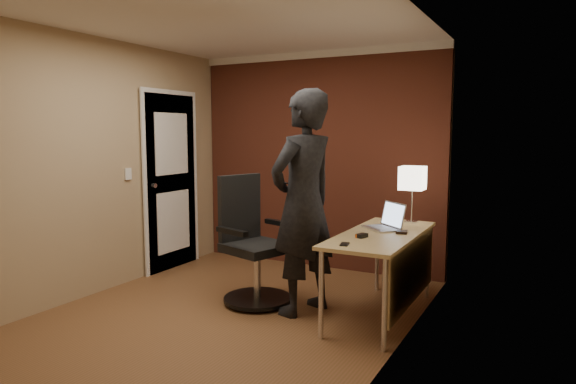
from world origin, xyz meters
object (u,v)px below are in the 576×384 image
Objects in this scene: mouse at (362,236)px; laptop at (387,222)px; desk_lamp at (413,179)px; person at (303,203)px; wallet at (402,232)px; office_chair at (252,248)px; desk at (389,249)px; phone at (345,244)px.

laptop is at bearing 97.40° from mouse.
person reaches higher than desk_lamp.
wallet is 0.87m from person.
wallet is (0.06, -0.55, -0.41)m from desk_lamp.
person reaches higher than mouse.
laptop is 0.21× the size of person.
wallet is at bearing 69.58° from mouse.
person reaches higher than office_chair.
desk_lamp is at bearing 96.00° from wallet.
person is at bearing -145.28° from laptop.
person reaches higher than laptop.
desk is 1.27m from office_chair.
person is (-0.53, 0.36, 0.24)m from phone.
laptop is at bearing 140.41° from wallet.
mouse reaches higher than wallet.
desk_lamp is 0.27× the size of person.
desk_lamp is 0.46× the size of office_chair.
mouse is 0.05× the size of person.
office_chair is (-1.09, 0.06, -0.23)m from mouse.
phone is at bearing 73.54° from person.
person is at bearing 133.66° from phone.
office_chair is 0.59× the size of person.
desk is at bearing 8.91° from office_chair.
desk is 0.77× the size of person.
laptop is at bearing 142.51° from person.
laptop is (-0.09, 0.21, 0.19)m from desk.
person is (-0.55, 0.04, 0.23)m from mouse.
phone is 0.68m from person.
laptop is 4.19× the size of mouse.
mouse is at bearing -98.38° from laptop.
phone is 0.10× the size of office_chair.
office_chair is (-1.16, -0.41, -0.28)m from laptop.
laptop is at bearing 71.12° from phone.
desk is at bearing 124.94° from person.
phone is at bearing -112.30° from wallet.
phone is 0.06× the size of person.
laptop is at bearing 112.42° from desk.
desk is at bearing -140.33° from wallet.
wallet is (0.24, 0.33, -0.01)m from mouse.
laptop is 0.80m from phone.
desk is 13.04× the size of phone.
office_chair reaches higher than wallet.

